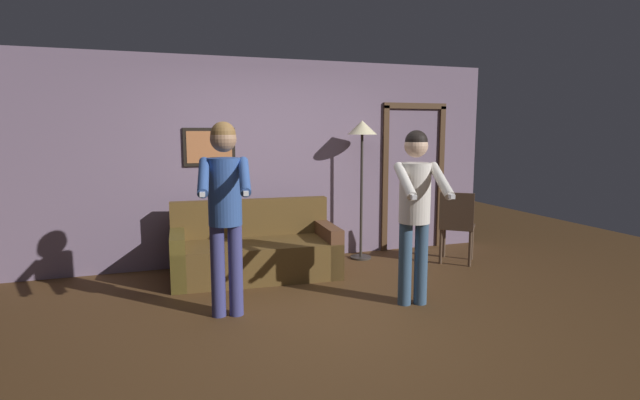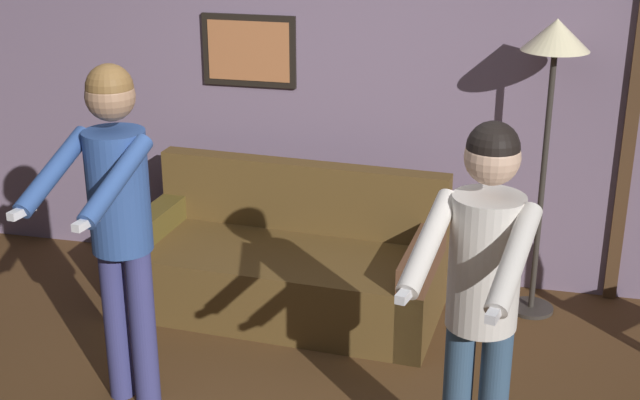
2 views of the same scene
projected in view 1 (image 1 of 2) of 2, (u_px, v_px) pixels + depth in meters
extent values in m
plane|color=#51351B|center=(314.00, 312.00, 4.72)|extent=(12.00, 12.00, 0.00)
cube|color=slate|center=(264.00, 162.00, 6.43)|extent=(6.40, 0.06, 2.60)
cube|color=black|center=(209.00, 147.00, 6.13)|extent=(0.63, 0.02, 0.47)
cube|color=#B0683C|center=(210.00, 147.00, 6.12)|extent=(0.55, 0.01, 0.39)
cube|color=#4C331E|center=(385.00, 179.00, 6.98)|extent=(0.08, 0.04, 2.04)
cube|color=#4C331E|center=(441.00, 177.00, 7.27)|extent=(0.08, 0.04, 2.04)
cube|color=#4C331E|center=(415.00, 106.00, 6.98)|extent=(0.98, 0.04, 0.08)
cube|color=brown|center=(256.00, 259.00, 5.82)|extent=(1.95, 0.96, 0.42)
cube|color=brown|center=(251.00, 217.00, 6.09)|extent=(1.91, 0.26, 0.45)
cube|color=brown|center=(178.00, 258.00, 5.57)|extent=(0.21, 0.86, 0.58)
cube|color=brown|center=(327.00, 248.00, 6.04)|extent=(0.21, 0.86, 0.58)
cylinder|color=#332D28|center=(361.00, 257.00, 6.69)|extent=(0.28, 0.28, 0.02)
cylinder|color=#332D28|center=(361.00, 196.00, 6.57)|extent=(0.04, 0.04, 1.62)
cone|color=#F9EAB7|center=(362.00, 127.00, 6.44)|extent=(0.39, 0.39, 0.18)
cylinder|color=navy|center=(218.00, 271.00, 4.56)|extent=(0.13, 0.13, 0.86)
cylinder|color=navy|center=(236.00, 270.00, 4.59)|extent=(0.13, 0.13, 0.86)
cylinder|color=#2D4C8C|center=(225.00, 192.00, 4.47)|extent=(0.30, 0.30, 0.61)
sphere|color=#9E7556|center=(223.00, 139.00, 4.40)|extent=(0.24, 0.24, 0.24)
sphere|color=brown|center=(223.00, 134.00, 4.40)|extent=(0.22, 0.22, 0.22)
cylinder|color=#2D4C8C|center=(203.00, 177.00, 4.18)|extent=(0.17, 0.53, 0.31)
cube|color=white|center=(203.00, 194.00, 3.96)|extent=(0.06, 0.15, 0.04)
cylinder|color=#2D4C8C|center=(244.00, 176.00, 4.24)|extent=(0.17, 0.53, 0.31)
cube|color=white|center=(246.00, 193.00, 4.02)|extent=(0.06, 0.15, 0.04)
cylinder|color=#36526E|center=(405.00, 264.00, 4.87)|extent=(0.13, 0.13, 0.82)
cylinder|color=#36526E|center=(421.00, 263.00, 4.89)|extent=(0.13, 0.13, 0.82)
cylinder|color=silver|center=(415.00, 193.00, 4.78)|extent=(0.30, 0.30, 0.58)
sphere|color=#D8AD8E|center=(416.00, 146.00, 4.72)|extent=(0.22, 0.22, 0.22)
sphere|color=black|center=(416.00, 141.00, 4.71)|extent=(0.21, 0.21, 0.21)
cylinder|color=silver|center=(405.00, 181.00, 4.52)|extent=(0.19, 0.50, 0.31)
cube|color=white|center=(412.00, 197.00, 4.31)|extent=(0.07, 0.16, 0.04)
cylinder|color=silver|center=(441.00, 180.00, 4.56)|extent=(0.19, 0.50, 0.31)
cube|color=white|center=(450.00, 196.00, 4.35)|extent=(0.07, 0.16, 0.04)
cylinder|color=#4C3828|center=(472.00, 243.00, 6.59)|extent=(0.04, 0.04, 0.45)
cylinder|color=#4C3828|center=(444.00, 241.00, 6.71)|extent=(0.04, 0.04, 0.45)
cylinder|color=#4C3828|center=(470.00, 249.00, 6.25)|extent=(0.04, 0.04, 0.45)
cylinder|color=#4C3828|center=(441.00, 247.00, 6.38)|extent=(0.04, 0.04, 0.45)
cube|color=#4C3828|center=(457.00, 227.00, 6.45)|extent=(0.59, 0.59, 0.03)
cube|color=#4C3828|center=(457.00, 211.00, 6.24)|extent=(0.35, 0.30, 0.45)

